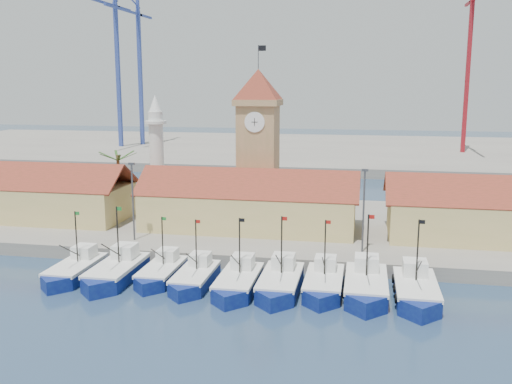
% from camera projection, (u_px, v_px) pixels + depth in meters
% --- Properties ---
extents(ground, '(400.00, 400.00, 0.00)m').
position_uv_depth(ground, '(207.00, 296.00, 52.59)').
color(ground, navy).
rests_on(ground, ground).
extents(quay, '(140.00, 32.00, 1.50)m').
position_uv_depth(quay, '(255.00, 226.00, 75.61)').
color(quay, gray).
rests_on(quay, ground).
extents(terminal, '(240.00, 80.00, 2.00)m').
position_uv_depth(terminal, '(313.00, 151.00, 158.56)').
color(terminal, gray).
rests_on(terminal, ground).
extents(boat_0, '(3.43, 9.40, 7.12)m').
position_uv_depth(boat_0, '(74.00, 271.00, 57.33)').
color(boat_0, navy).
rests_on(boat_0, ground).
extents(boat_1, '(3.76, 10.30, 7.80)m').
position_uv_depth(boat_1, '(115.00, 273.00, 56.56)').
color(boat_1, navy).
rests_on(boat_1, ground).
extents(boat_2, '(3.22, 8.83, 6.68)m').
position_uv_depth(boat_2, '(161.00, 274.00, 56.78)').
color(boat_2, navy).
rests_on(boat_2, ground).
extents(boat_3, '(3.28, 8.98, 6.79)m').
position_uv_depth(boat_3, '(194.00, 279.00, 55.16)').
color(boat_3, navy).
rests_on(boat_3, ground).
extents(boat_4, '(3.52, 9.65, 7.30)m').
position_uv_depth(boat_4, '(238.00, 284.00, 53.76)').
color(boat_4, navy).
rests_on(boat_4, ground).
extents(boat_5, '(3.63, 9.94, 7.52)m').
position_uv_depth(boat_5, '(280.00, 284.00, 53.49)').
color(boat_5, navy).
rests_on(boat_5, ground).
extents(boat_6, '(3.47, 9.52, 7.20)m').
position_uv_depth(boat_6, '(324.00, 285.00, 53.37)').
color(boat_6, navy).
rests_on(boat_6, ground).
extents(boat_7, '(3.84, 10.53, 7.96)m').
position_uv_depth(boat_7, '(366.00, 288.00, 52.45)').
color(boat_7, navy).
rests_on(boat_7, ground).
extents(boat_8, '(3.75, 10.26, 7.76)m').
position_uv_depth(boat_8, '(416.00, 293.00, 51.30)').
color(boat_8, navy).
rests_on(boat_8, ground).
extents(hall_left, '(31.20, 10.13, 7.61)m').
position_uv_depth(hall_left, '(18.00, 199.00, 77.03)').
color(hall_left, '#D5BA75').
rests_on(hall_left, quay).
extents(hall_center, '(27.04, 10.13, 7.61)m').
position_uv_depth(hall_center, '(249.00, 208.00, 71.15)').
color(hall_center, '#D5BA75').
rests_on(hall_center, quay).
extents(clock_tower, '(5.80, 5.80, 22.70)m').
position_uv_depth(clock_tower, '(258.00, 140.00, 75.44)').
color(clock_tower, tan).
rests_on(clock_tower, quay).
extents(minaret, '(3.00, 3.00, 16.30)m').
position_uv_depth(minaret, '(157.00, 153.00, 80.55)').
color(minaret, silver).
rests_on(minaret, quay).
extents(palm_tree, '(5.60, 5.03, 8.39)m').
position_uv_depth(palm_tree, '(119.00, 178.00, 80.19)').
color(palm_tree, brown).
rests_on(palm_tree, quay).
extents(lamp_posts, '(80.70, 0.25, 9.03)m').
position_uv_depth(lamp_posts, '(239.00, 202.00, 62.87)').
color(lamp_posts, '#3F3F44').
rests_on(lamp_posts, quay).
extents(crane_blue_far, '(1.00, 33.97, 45.87)m').
position_uv_depth(crane_blue_far, '(115.00, 53.00, 154.26)').
color(crane_blue_far, '#314598').
rests_on(crane_blue_far, terminal).
extents(crane_blue_near, '(1.00, 30.93, 44.38)m').
position_uv_depth(crane_blue_near, '(138.00, 58.00, 159.88)').
color(crane_blue_near, '#314598').
rests_on(crane_blue_near, terminal).
extents(crane_red_right, '(1.00, 33.64, 45.43)m').
position_uv_depth(crane_red_right, '(470.00, 51.00, 140.30)').
color(crane_red_right, maroon).
rests_on(crane_red_right, terminal).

